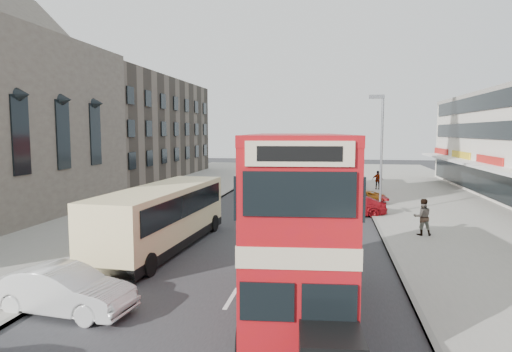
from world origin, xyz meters
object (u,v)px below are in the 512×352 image
Objects in this scene: pedestrian_near at (423,217)px; bus_main at (296,224)px; pedestrian_far at (378,180)px; car_right_a at (351,206)px; cyclist at (340,202)px; street_lamp at (380,146)px; coach at (162,215)px; car_left_front at (64,290)px; bus_second at (319,165)px; car_right_b at (359,198)px.

bus_main is at bearing 57.01° from pedestrian_near.
pedestrian_near reaches higher than pedestrian_far.
cyclist is (-0.76, 1.70, -0.06)m from car_right_a.
street_lamp is at bearing -78.61° from pedestrian_near.
bus_main is 18.78m from cyclist.
pedestrian_far is (12.54, 23.68, -0.62)m from coach.
car_left_front is at bearing -87.87° from coach.
street_lamp is 5.18m from cyclist.
street_lamp is 11.40m from bus_second.
street_lamp is 1.98× the size of car_right_b.
street_lamp is at bearing 113.89° from bus_second.
cyclist is at bearing -100.29° from bus_main.
car_right_a is 2.34× the size of pedestrian_near.
street_lamp is at bearing -33.58° from cyclist.
car_right_b is (3.27, -5.68, -2.09)m from bus_second.
car_left_front reaches higher than car_right_b.
car_left_front reaches higher than car_right_a.
street_lamp is 21.76m from car_left_front.
car_right_a is at bearing -94.13° from pedestrian_far.
car_right_a is (-1.81, 0.00, -4.10)m from street_lamp.
pedestrian_near is 19.26m from pedestrian_far.
bus_main is 7.61m from car_left_front.
bus_main is 2.42× the size of car_right_b.
bus_main is at bearing -40.23° from coach.
bus_second reaches higher than pedestrian_near.
car_left_front is 20.47m from car_right_a.
car_right_a is (2.51, -10.33, -1.98)m from bus_second.
pedestrian_far is at bearing 160.12° from car_right_a.
bus_second is 1.97× the size of car_right_a.
car_right_b is 2.17× the size of cyclist.
car_right_b is 3.32m from cyclist.
pedestrian_far is at bearing 72.01° from cyclist.
street_lamp is 17.50m from bus_main.
car_left_front is at bearing -35.20° from car_right_a.
street_lamp reaches higher than pedestrian_far.
bus_main is 5.58× the size of pedestrian_far.
pedestrian_near is 1.12× the size of pedestrian_far.
street_lamp reaches higher than car_left_front.
pedestrian_far is (3.05, 13.49, 0.36)m from car_right_a.
bus_main is at bearing -74.07° from car_left_front.
car_right_b is 2.30× the size of pedestrian_far.
coach is 5.67× the size of cyclist.
street_lamp is 4.49m from car_right_a.
pedestrian_near reaches higher than car_right_b.
car_right_a is at bearing -63.66° from pedestrian_near.
coach is 2.62× the size of car_right_b.
car_right_a is 2.62× the size of pedestrian_far.
pedestrian_near is at bearing -123.21° from bus_main.
pedestrian_far is at bearing -93.62° from pedestrian_near.
pedestrian_far is at bearing -105.39° from bus_main.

